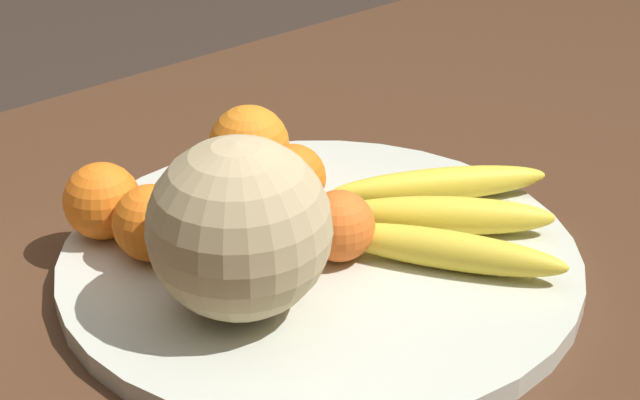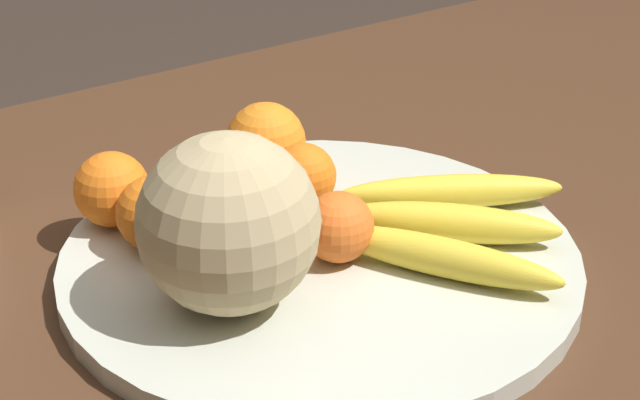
{
  "view_description": "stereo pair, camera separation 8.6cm",
  "coord_description": "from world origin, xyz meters",
  "px_view_note": "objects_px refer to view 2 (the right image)",
  "views": [
    {
      "loc": [
        -0.52,
        -0.61,
        1.25
      ],
      "look_at": [
        -0.03,
        -0.03,
        0.84
      ],
      "focal_mm": 60.0,
      "sensor_mm": 36.0,
      "label": 1
    },
    {
      "loc": [
        -0.45,
        -0.66,
        1.25
      ],
      "look_at": [
        -0.03,
        -0.03,
        0.84
      ],
      "focal_mm": 60.0,
      "sensor_mm": 36.0,
      "label": 2
    }
  ],
  "objects_px": {
    "orange_back_right": "(307,175)",
    "orange_back_left": "(338,227)",
    "orange_mid_center": "(112,189)",
    "fruit_bowl": "(320,261)",
    "orange_top_small": "(154,213)",
    "orange_front_left": "(266,142)",
    "melon": "(228,223)",
    "kitchen_table": "(330,336)",
    "orange_front_right": "(229,188)",
    "banana_bunch": "(445,223)",
    "produce_tag": "(303,233)"
  },
  "relations": [
    {
      "from": "orange_mid_center",
      "to": "fruit_bowl",
      "type": "bearing_deg",
      "value": -49.08
    },
    {
      "from": "orange_mid_center",
      "to": "orange_back_right",
      "type": "height_order",
      "value": "orange_mid_center"
    },
    {
      "from": "banana_bunch",
      "to": "orange_front_right",
      "type": "distance_m",
      "value": 0.19
    },
    {
      "from": "melon",
      "to": "orange_top_small",
      "type": "height_order",
      "value": "melon"
    },
    {
      "from": "fruit_bowl",
      "to": "orange_top_small",
      "type": "bearing_deg",
      "value": 142.41
    },
    {
      "from": "fruit_bowl",
      "to": "orange_back_right",
      "type": "bearing_deg",
      "value": 64.61
    },
    {
      "from": "orange_front_right",
      "to": "orange_back_left",
      "type": "distance_m",
      "value": 0.11
    },
    {
      "from": "orange_top_small",
      "to": "orange_back_left",
      "type": "bearing_deg",
      "value": -40.25
    },
    {
      "from": "melon",
      "to": "orange_front_left",
      "type": "relative_size",
      "value": 1.86
    },
    {
      "from": "orange_front_right",
      "to": "orange_back_left",
      "type": "bearing_deg",
      "value": -66.87
    },
    {
      "from": "fruit_bowl",
      "to": "orange_back_left",
      "type": "bearing_deg",
      "value": -62.46
    },
    {
      "from": "orange_front_left",
      "to": "produce_tag",
      "type": "xyz_separation_m",
      "value": [
        -0.03,
        -0.11,
        -0.04
      ]
    },
    {
      "from": "melon",
      "to": "orange_front_right",
      "type": "xyz_separation_m",
      "value": [
        0.06,
        0.11,
        -0.04
      ]
    },
    {
      "from": "banana_bunch",
      "to": "orange_back_right",
      "type": "height_order",
      "value": "orange_back_right"
    },
    {
      "from": "orange_front_right",
      "to": "produce_tag",
      "type": "xyz_separation_m",
      "value": [
        0.04,
        -0.05,
        -0.03
      ]
    },
    {
      "from": "orange_front_left",
      "to": "orange_top_small",
      "type": "bearing_deg",
      "value": -158.27
    },
    {
      "from": "kitchen_table",
      "to": "banana_bunch",
      "type": "distance_m",
      "value": 0.17
    },
    {
      "from": "orange_back_right",
      "to": "orange_back_left",
      "type": "bearing_deg",
      "value": -107.26
    },
    {
      "from": "melon",
      "to": "orange_mid_center",
      "type": "bearing_deg",
      "value": 98.9
    },
    {
      "from": "fruit_bowl",
      "to": "orange_back_right",
      "type": "relative_size",
      "value": 7.29
    },
    {
      "from": "orange_front_left",
      "to": "orange_mid_center",
      "type": "xyz_separation_m",
      "value": [
        -0.15,
        0.0,
        -0.0
      ]
    },
    {
      "from": "melon",
      "to": "orange_mid_center",
      "type": "height_order",
      "value": "melon"
    },
    {
      "from": "banana_bunch",
      "to": "orange_back_right",
      "type": "relative_size",
      "value": 4.01
    },
    {
      "from": "orange_front_right",
      "to": "orange_top_small",
      "type": "distance_m",
      "value": 0.07
    },
    {
      "from": "banana_bunch",
      "to": "orange_front_right",
      "type": "relative_size",
      "value": 3.62
    },
    {
      "from": "banana_bunch",
      "to": "orange_mid_center",
      "type": "xyz_separation_m",
      "value": [
        -0.22,
        0.18,
        0.02
      ]
    },
    {
      "from": "banana_bunch",
      "to": "orange_mid_center",
      "type": "bearing_deg",
      "value": -176.3
    },
    {
      "from": "kitchen_table",
      "to": "orange_mid_center",
      "type": "xyz_separation_m",
      "value": [
        -0.15,
        0.11,
        0.15
      ]
    },
    {
      "from": "orange_back_left",
      "to": "orange_mid_center",
      "type": "bearing_deg",
      "value": 129.82
    },
    {
      "from": "melon",
      "to": "orange_top_small",
      "type": "relative_size",
      "value": 2.19
    },
    {
      "from": "melon",
      "to": "produce_tag",
      "type": "height_order",
      "value": "melon"
    },
    {
      "from": "orange_back_left",
      "to": "banana_bunch",
      "type": "bearing_deg",
      "value": -15.91
    },
    {
      "from": "melon",
      "to": "kitchen_table",
      "type": "bearing_deg",
      "value": 22.93
    },
    {
      "from": "orange_mid_center",
      "to": "melon",
      "type": "bearing_deg",
      "value": -81.1
    },
    {
      "from": "orange_front_left",
      "to": "orange_back_right",
      "type": "distance_m",
      "value": 0.06
    },
    {
      "from": "orange_mid_center",
      "to": "orange_front_right",
      "type": "bearing_deg",
      "value": -31.67
    },
    {
      "from": "banana_bunch",
      "to": "melon",
      "type": "bearing_deg",
      "value": -142.35
    },
    {
      "from": "kitchen_table",
      "to": "orange_front_right",
      "type": "bearing_deg",
      "value": 140.61
    },
    {
      "from": "orange_back_right",
      "to": "orange_top_small",
      "type": "relative_size",
      "value": 0.94
    },
    {
      "from": "melon",
      "to": "orange_top_small",
      "type": "xyz_separation_m",
      "value": [
        -0.01,
        0.11,
        -0.04
      ]
    },
    {
      "from": "fruit_bowl",
      "to": "melon",
      "type": "distance_m",
      "value": 0.13
    },
    {
      "from": "banana_bunch",
      "to": "orange_front_left",
      "type": "relative_size",
      "value": 3.19
    },
    {
      "from": "orange_front_left",
      "to": "orange_top_small",
      "type": "relative_size",
      "value": 1.18
    },
    {
      "from": "produce_tag",
      "to": "melon",
      "type": "bearing_deg",
      "value": -148.81
    },
    {
      "from": "orange_back_right",
      "to": "orange_top_small",
      "type": "height_order",
      "value": "orange_top_small"
    },
    {
      "from": "orange_back_right",
      "to": "orange_front_right",
      "type": "bearing_deg",
      "value": 170.83
    },
    {
      "from": "orange_mid_center",
      "to": "produce_tag",
      "type": "distance_m",
      "value": 0.17
    },
    {
      "from": "kitchen_table",
      "to": "produce_tag",
      "type": "height_order",
      "value": "produce_tag"
    },
    {
      "from": "fruit_bowl",
      "to": "banana_bunch",
      "type": "distance_m",
      "value": 0.11
    },
    {
      "from": "orange_back_left",
      "to": "orange_top_small",
      "type": "xyz_separation_m",
      "value": [
        -0.12,
        0.1,
        0.0
      ]
    }
  ]
}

